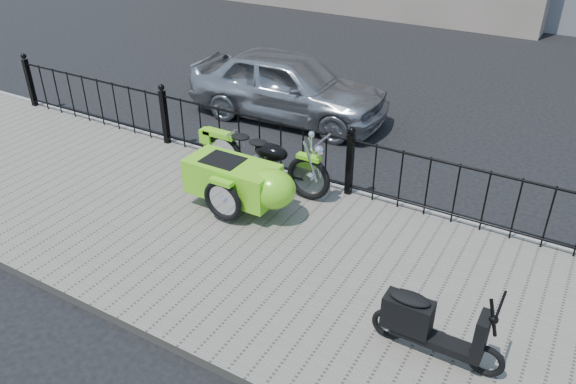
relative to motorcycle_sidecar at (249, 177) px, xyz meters
The scene contains 8 objects.
ground 1.25m from the motorcycle_sidecar, 13.33° to the right, with size 120.00×120.00×0.00m, color black.
sidewalk 1.41m from the motorcycle_sidecar, 35.23° to the right, with size 30.00×3.80×0.12m, color slate.
curb 1.68m from the motorcycle_sidecar, 48.11° to the left, with size 30.00×0.10×0.12m, color gray.
iron_fence 1.49m from the motorcycle_sidecar, 44.52° to the left, with size 14.11×0.11×1.08m.
motorcycle_sidecar is the anchor object (origin of this frame).
scooter 3.39m from the motorcycle_sidecar, 25.15° to the right, with size 1.35×0.39×0.91m.
spare_tire 0.47m from the motorcycle_sidecar, 132.42° to the right, with size 0.62×0.62×0.09m, color black.
sedan_car 3.58m from the motorcycle_sidecar, 111.26° to the left, with size 1.58×3.92×1.34m, color #A1A3A8.
Camera 1 is at (2.85, -5.40, 4.39)m, focal length 35.00 mm.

